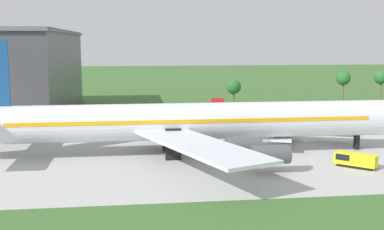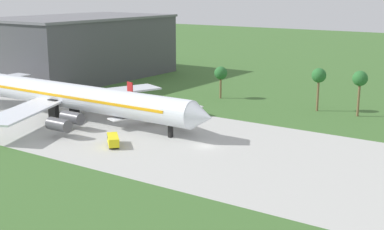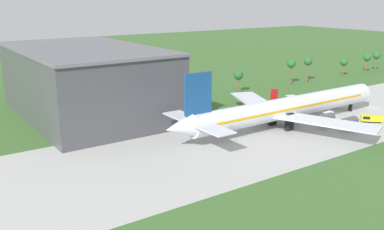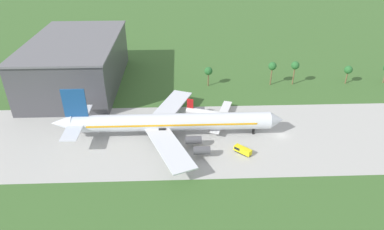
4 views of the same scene
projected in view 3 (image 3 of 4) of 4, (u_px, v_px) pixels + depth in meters
name	position (u px, v px, depth m)	size (l,w,h in m)	color
ground_plane	(372.00, 108.00, 140.82)	(600.00, 600.00, 0.00)	#3D662D
taxiway_strip	(372.00, 108.00, 140.81)	(320.00, 44.00, 0.02)	#B2B2AD
jet_airliner	(287.00, 108.00, 119.32)	(78.80, 53.42, 18.33)	silver
regional_aircraft	(308.00, 103.00, 137.45)	(26.34, 23.96, 7.63)	white
baggage_tug	(371.00, 118.00, 124.58)	(5.61, 5.46, 2.02)	black
terminal_building	(86.00, 81.00, 130.66)	(36.72, 61.20, 20.76)	#47474C
palm_tree_row	(325.00, 62.00, 186.99)	(91.62, 3.60, 10.96)	brown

